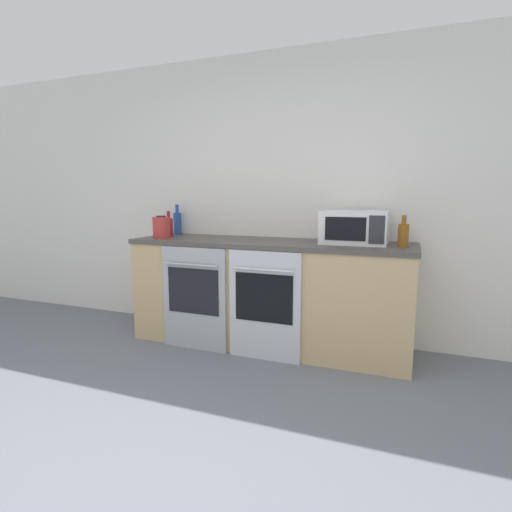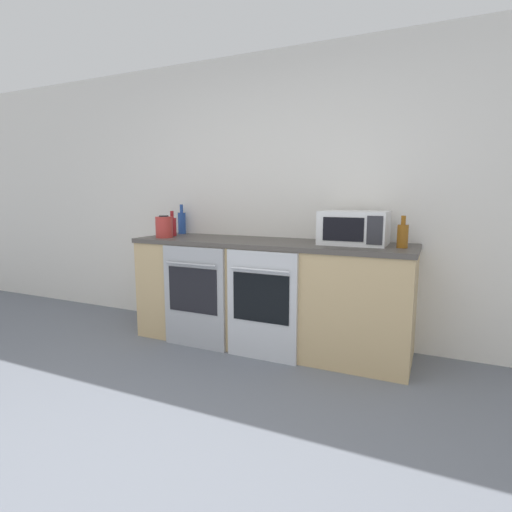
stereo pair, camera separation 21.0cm
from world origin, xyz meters
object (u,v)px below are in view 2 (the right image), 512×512
(oven_right, at_px, (261,305))
(bottle_red, at_px, (172,226))
(bottle_amber, at_px, (403,235))
(kettle, at_px, (164,227))
(microwave, at_px, (354,228))
(bottle_blue, at_px, (182,222))
(oven_left, at_px, (194,297))

(oven_right, xyz_separation_m, bottle_red, (-1.10, 0.36, 0.57))
(bottle_amber, height_order, kettle, bottle_amber)
(oven_right, distance_m, microwave, 0.96)
(bottle_amber, bearing_deg, oven_right, -162.10)
(microwave, xyz_separation_m, bottle_blue, (-1.78, 0.19, -0.02))
(oven_right, height_order, bottle_blue, bottle_blue)
(kettle, bearing_deg, bottle_amber, 3.71)
(bottle_blue, relative_size, kettle, 1.45)
(oven_right, distance_m, bottle_blue, 1.42)
(microwave, distance_m, bottle_amber, 0.38)
(oven_left, relative_size, microwave, 1.71)
(oven_left, height_order, kettle, kettle)
(oven_left, distance_m, oven_right, 0.64)
(oven_left, relative_size, bottle_blue, 2.98)
(bottle_red, xyz_separation_m, bottle_blue, (-0.05, 0.23, 0.02))
(bottle_blue, bearing_deg, microwave, -6.14)
(bottle_red, distance_m, kettle, 0.17)
(bottle_red, bearing_deg, microwave, 1.34)
(bottle_blue, bearing_deg, oven_right, -27.02)
(bottle_amber, bearing_deg, bottle_blue, 173.05)
(oven_left, height_order, oven_right, same)
(bottle_blue, bearing_deg, oven_left, -48.78)
(oven_left, xyz_separation_m, bottle_blue, (-0.51, 0.59, 0.60))
(oven_left, distance_m, bottle_amber, 1.77)
(bottle_amber, bearing_deg, kettle, -176.29)
(oven_right, bearing_deg, microwave, 32.06)
(bottle_blue, bearing_deg, bottle_amber, -6.95)
(bottle_red, bearing_deg, oven_left, -37.45)
(oven_right, height_order, bottle_amber, bottle_amber)
(bottle_amber, distance_m, kettle, 2.08)
(bottle_amber, relative_size, bottle_blue, 0.81)
(bottle_blue, bearing_deg, bottle_red, -77.60)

